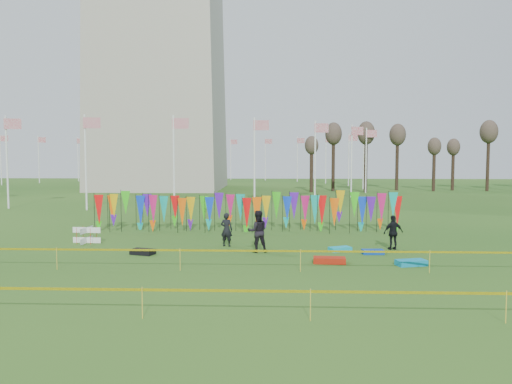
{
  "coord_description": "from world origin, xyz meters",
  "views": [
    {
      "loc": [
        1.88,
        -21.2,
        4.52
      ],
      "look_at": [
        0.82,
        6.0,
        2.57
      ],
      "focal_mm": 35.0,
      "sensor_mm": 36.0,
      "label": 1
    }
  ],
  "objects_px": {
    "kite_bag_turquoise": "(340,249)",
    "kite_bag_teal": "(411,263)",
    "person_mid": "(258,231)",
    "kite_bag_red": "(329,260)",
    "person_right": "(393,232)",
    "person_left": "(227,230)",
    "box_kite": "(87,235)",
    "kite_bag_blue": "(373,252)",
    "kite_bag_black": "(143,252)"
  },
  "relations": [
    {
      "from": "kite_bag_turquoise",
      "to": "kite_bag_teal",
      "type": "distance_m",
      "value": 3.94
    },
    {
      "from": "person_mid",
      "to": "kite_bag_teal",
      "type": "relative_size",
      "value": 1.61
    },
    {
      "from": "kite_bag_black",
      "to": "kite_bag_turquoise",
      "type": "bearing_deg",
      "value": 6.87
    },
    {
      "from": "kite_bag_red",
      "to": "kite_bag_teal",
      "type": "bearing_deg",
      "value": -5.72
    },
    {
      "from": "kite_bag_black",
      "to": "kite_bag_blue",
      "type": "bearing_deg",
      "value": 2.66
    },
    {
      "from": "kite_bag_turquoise",
      "to": "kite_bag_teal",
      "type": "relative_size",
      "value": 0.85
    },
    {
      "from": "kite_bag_blue",
      "to": "kite_bag_teal",
      "type": "relative_size",
      "value": 0.79
    },
    {
      "from": "kite_bag_red",
      "to": "kite_bag_blue",
      "type": "bearing_deg",
      "value": 42.66
    },
    {
      "from": "person_mid",
      "to": "kite_bag_turquoise",
      "type": "xyz_separation_m",
      "value": [
        3.92,
        0.35,
        -0.88
      ]
    },
    {
      "from": "box_kite",
      "to": "person_right",
      "type": "bearing_deg",
      "value": -4.47
    },
    {
      "from": "kite_bag_blue",
      "to": "kite_bag_red",
      "type": "xyz_separation_m",
      "value": [
        -2.23,
        -2.05,
        0.02
      ]
    },
    {
      "from": "kite_bag_blue",
      "to": "box_kite",
      "type": "bearing_deg",
      "value": 170.73
    },
    {
      "from": "person_left",
      "to": "kite_bag_turquoise",
      "type": "bearing_deg",
      "value": -174.05
    },
    {
      "from": "kite_bag_turquoise",
      "to": "kite_bag_blue",
      "type": "xyz_separation_m",
      "value": [
        1.44,
        -0.61,
        -0.0
      ]
    },
    {
      "from": "person_right",
      "to": "kite_bag_turquoise",
      "type": "distance_m",
      "value": 2.77
    },
    {
      "from": "box_kite",
      "to": "kite_bag_blue",
      "type": "xyz_separation_m",
      "value": [
        14.35,
        -2.34,
        -0.32
      ]
    },
    {
      "from": "person_right",
      "to": "person_left",
      "type": "bearing_deg",
      "value": -18.15
    },
    {
      "from": "person_mid",
      "to": "kite_bag_red",
      "type": "xyz_separation_m",
      "value": [
        3.13,
        -2.31,
        -0.87
      ]
    },
    {
      "from": "box_kite",
      "to": "kite_bag_blue",
      "type": "height_order",
      "value": "box_kite"
    },
    {
      "from": "kite_bag_turquoise",
      "to": "person_mid",
      "type": "bearing_deg",
      "value": -174.88
    },
    {
      "from": "person_right",
      "to": "kite_bag_blue",
      "type": "relative_size",
      "value": 1.72
    },
    {
      "from": "person_mid",
      "to": "kite_bag_red",
      "type": "relative_size",
      "value": 1.47
    },
    {
      "from": "person_left",
      "to": "person_mid",
      "type": "distance_m",
      "value": 2.19
    },
    {
      "from": "kite_bag_blue",
      "to": "kite_bag_red",
      "type": "relative_size",
      "value": 0.72
    },
    {
      "from": "box_kite",
      "to": "person_mid",
      "type": "xyz_separation_m",
      "value": [
        8.99,
        -2.08,
        0.56
      ]
    },
    {
      "from": "kite_bag_blue",
      "to": "kite_bag_black",
      "type": "bearing_deg",
      "value": -177.34
    },
    {
      "from": "person_right",
      "to": "kite_bag_turquoise",
      "type": "relative_size",
      "value": 1.61
    },
    {
      "from": "box_kite",
      "to": "kite_bag_black",
      "type": "distance_m",
      "value": 4.68
    },
    {
      "from": "person_mid",
      "to": "kite_bag_blue",
      "type": "xyz_separation_m",
      "value": [
        5.36,
        -0.26,
        -0.89
      ]
    },
    {
      "from": "person_mid",
      "to": "person_right",
      "type": "height_order",
      "value": "person_mid"
    },
    {
      "from": "box_kite",
      "to": "kite_bag_blue",
      "type": "distance_m",
      "value": 14.54
    },
    {
      "from": "person_left",
      "to": "kite_bag_red",
      "type": "relative_size",
      "value": 1.26
    },
    {
      "from": "person_left",
      "to": "kite_bag_turquoise",
      "type": "distance_m",
      "value": 5.7
    },
    {
      "from": "person_right",
      "to": "person_mid",
      "type": "bearing_deg",
      "value": -6.39
    },
    {
      "from": "box_kite",
      "to": "kite_bag_black",
      "type": "bearing_deg",
      "value": -37.42
    },
    {
      "from": "kite_bag_black",
      "to": "kite_bag_teal",
      "type": "height_order",
      "value": "kite_bag_black"
    },
    {
      "from": "kite_bag_turquoise",
      "to": "kite_bag_red",
      "type": "distance_m",
      "value": 2.78
    },
    {
      "from": "kite_bag_blue",
      "to": "kite_bag_teal",
      "type": "distance_m",
      "value": 2.63
    },
    {
      "from": "box_kite",
      "to": "person_left",
      "type": "relative_size",
      "value": 0.5
    },
    {
      "from": "kite_bag_teal",
      "to": "person_mid",
      "type": "bearing_deg",
      "value": 157.75
    },
    {
      "from": "kite_bag_blue",
      "to": "kite_bag_red",
      "type": "distance_m",
      "value": 3.03
    },
    {
      "from": "person_right",
      "to": "kite_bag_teal",
      "type": "distance_m",
      "value": 3.59
    },
    {
      "from": "person_right",
      "to": "kite_bag_blue",
      "type": "xyz_separation_m",
      "value": [
        -1.19,
        -1.13,
        -0.74
      ]
    },
    {
      "from": "box_kite",
      "to": "kite_bag_teal",
      "type": "relative_size",
      "value": 0.69
    },
    {
      "from": "box_kite",
      "to": "kite_bag_teal",
      "type": "bearing_deg",
      "value": -17.0
    },
    {
      "from": "kite_bag_blue",
      "to": "kite_bag_red",
      "type": "bearing_deg",
      "value": -137.34
    },
    {
      "from": "kite_bag_red",
      "to": "kite_bag_black",
      "type": "distance_m",
      "value": 8.56
    },
    {
      "from": "box_kite",
      "to": "kite_bag_turquoise",
      "type": "distance_m",
      "value": 13.03
    },
    {
      "from": "kite_bag_red",
      "to": "kite_bag_black",
      "type": "xyz_separation_m",
      "value": [
        -8.41,
        1.56,
        -0.0
      ]
    },
    {
      "from": "kite_bag_turquoise",
      "to": "person_right",
      "type": "bearing_deg",
      "value": 11.07
    }
  ]
}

